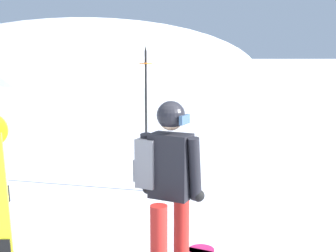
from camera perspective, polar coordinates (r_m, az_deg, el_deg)
The scene contains 3 objects.
ridge_peak_main at distance 42.14m, azimuth -10.04°, elevation 6.31°, with size 31.13×28.02×10.37m.
snowboarder_main at distance 4.05m, azimuth -0.04°, elevation -8.02°, with size 0.97×1.68×1.71m.
piste_marker_far at distance 6.76m, azimuth -2.81°, elevation 1.99°, with size 0.20×0.20×2.23m.
Camera 1 is at (-0.11, -3.13, 2.13)m, focal length 47.82 mm.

